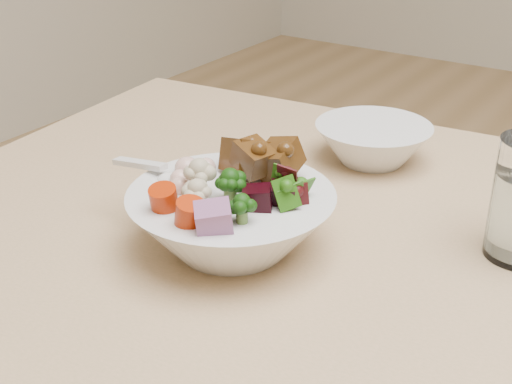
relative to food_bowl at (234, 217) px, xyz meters
The scene contains 3 objects.
food_bowl is the anchor object (origin of this frame).
soup_spoon 0.08m from the food_bowl, behind, with size 0.10×0.03×0.02m.
side_bowl 0.27m from the food_bowl, 85.46° to the left, with size 0.14×0.14×0.05m, color silver, non-canonical shape.
Camera 1 is at (-0.28, -0.62, 1.03)m, focal length 50.00 mm.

